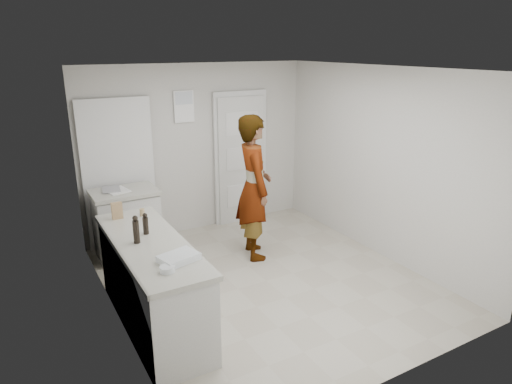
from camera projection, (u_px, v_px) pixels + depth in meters
ground at (266, 281)px, 5.55m from camera, size 4.00×4.00×0.00m
room_shell at (189, 166)px, 6.77m from camera, size 4.00×4.00×4.00m
main_counter at (153, 287)px, 4.57m from camera, size 0.64×1.96×0.93m
side_counter at (127, 226)px, 6.11m from camera, size 0.84×0.61×0.93m
person at (254, 188)px, 5.97m from camera, size 0.62×0.79×1.92m
cake_mix_box at (117, 211)px, 4.97m from camera, size 0.11×0.05×0.19m
spice_jar at (142, 212)px, 5.07m from camera, size 0.05×0.05×0.08m
oil_cruet_a at (146, 224)px, 4.56m from camera, size 0.06×0.06×0.22m
oil_cruet_b at (136, 230)px, 4.35m from camera, size 0.06×0.06×0.28m
baking_dish at (179, 258)px, 4.02m from camera, size 0.38×0.31×0.06m
egg_bowl at (167, 269)px, 3.82m from camera, size 0.13×0.13×0.05m
papers at (117, 190)px, 5.95m from camera, size 0.32×0.38×0.01m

